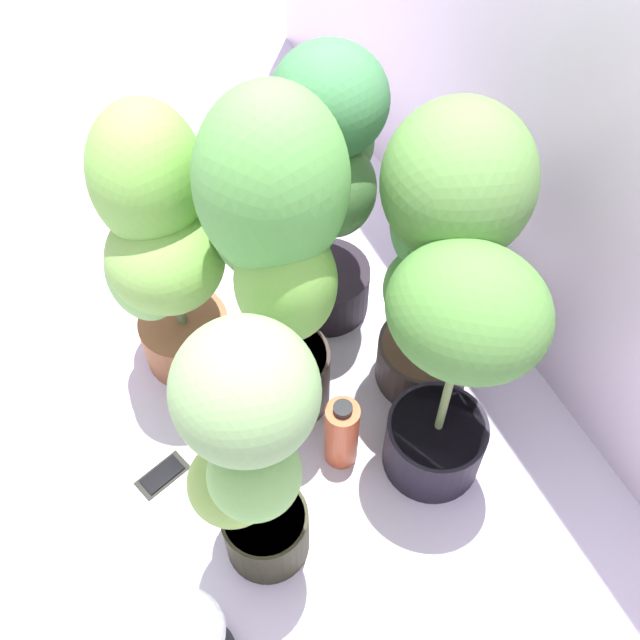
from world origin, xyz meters
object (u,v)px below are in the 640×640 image
(potted_plant_front_right, at_px, (249,444))
(potted_plant_back_center, at_px, (446,242))
(potted_plant_back_right, at_px, (455,353))
(nutrient_bottle, at_px, (342,433))
(cell_phone, at_px, (162,475))
(potted_plant_center, at_px, (276,240))
(potted_plant_front_left, at_px, (159,236))
(floor_fan, at_px, (187,635))
(potted_plant_back_left, at_px, (329,173))

(potted_plant_front_right, height_order, potted_plant_back_center, potted_plant_back_center)
(potted_plant_back_right, height_order, nutrient_bottle, potted_plant_back_right)
(nutrient_bottle, bearing_deg, cell_phone, -108.55)
(potted_plant_center, bearing_deg, potted_plant_front_left, -139.04)
(potted_plant_back_center, distance_m, floor_fan, 1.05)
(potted_plant_back_center, bearing_deg, nutrient_bottle, -69.03)
(potted_plant_front_right, distance_m, potted_plant_front_left, 0.63)
(floor_fan, bearing_deg, nutrient_bottle, 109.08)
(potted_plant_front_left, height_order, potted_plant_center, potted_plant_center)
(potted_plant_back_right, height_order, potted_plant_center, potted_plant_center)
(floor_fan, xyz_separation_m, nutrient_bottle, (-0.33, 0.54, -0.09))
(potted_plant_front_right, bearing_deg, cell_phone, -149.06)
(potted_plant_front_left, bearing_deg, nutrient_bottle, 28.14)
(potted_plant_back_right, bearing_deg, potted_plant_back_left, -177.57)
(potted_plant_front_left, relative_size, floor_fan, 2.71)
(cell_phone, bearing_deg, potted_plant_back_left, 98.38)
(potted_plant_back_right, bearing_deg, potted_plant_front_left, -140.97)
(potted_plant_back_right, height_order, potted_plant_front_left, potted_plant_front_left)
(potted_plant_back_center, relative_size, floor_fan, 2.86)
(potted_plant_front_right, distance_m, cell_phone, 0.66)
(floor_fan, bearing_deg, potted_plant_center, 127.54)
(potted_plant_front_left, xyz_separation_m, potted_plant_center, (0.24, 0.21, 0.13))
(potted_plant_back_left, distance_m, potted_plant_front_right, 0.79)
(potted_plant_back_left, distance_m, potted_plant_center, 0.36)
(potted_plant_back_right, relative_size, potted_plant_front_left, 0.90)
(potted_plant_front_left, relative_size, nutrient_bottle, 3.45)
(potted_plant_center, distance_m, floor_fan, 0.88)
(potted_plant_back_left, height_order, potted_plant_front_left, potted_plant_back_left)
(potted_plant_front_right, height_order, nutrient_bottle, potted_plant_front_right)
(potted_plant_center, bearing_deg, potted_plant_back_right, 37.63)
(potted_plant_back_right, distance_m, floor_fan, 0.85)
(potted_plant_back_left, bearing_deg, potted_plant_back_right, 2.43)
(potted_plant_back_right, bearing_deg, potted_plant_back_center, 155.88)
(potted_plant_front_left, distance_m, cell_phone, 0.66)
(potted_plant_back_left, height_order, potted_plant_front_right, potted_plant_back_left)
(potted_plant_back_left, xyz_separation_m, potted_plant_back_center, (0.36, 0.13, 0.03))
(potted_plant_front_left, distance_m, nutrient_bottle, 0.69)
(potted_plant_back_center, xyz_separation_m, potted_plant_center, (-0.12, -0.38, 0.07))
(potted_plant_front_left, xyz_separation_m, floor_fan, (0.82, -0.28, -0.32))
(potted_plant_back_right, relative_size, cell_phone, 5.31)
(potted_plant_back_center, relative_size, potted_plant_center, 0.90)
(potted_plant_center, xyz_separation_m, nutrient_bottle, (0.25, 0.05, -0.54))
(cell_phone, bearing_deg, potted_plant_front_left, 131.29)
(potted_plant_back_center, bearing_deg, floor_fan, -62.46)
(potted_plant_center, bearing_deg, potted_plant_back_left, 132.97)
(potted_plant_back_left, relative_size, floor_fan, 2.74)
(potted_plant_front_right, bearing_deg, potted_plant_back_left, 141.79)
(potted_plant_center, height_order, cell_phone, potted_plant_center)
(potted_plant_back_left, bearing_deg, potted_plant_front_right, -38.21)
(potted_plant_back_left, height_order, floor_fan, potted_plant_back_left)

